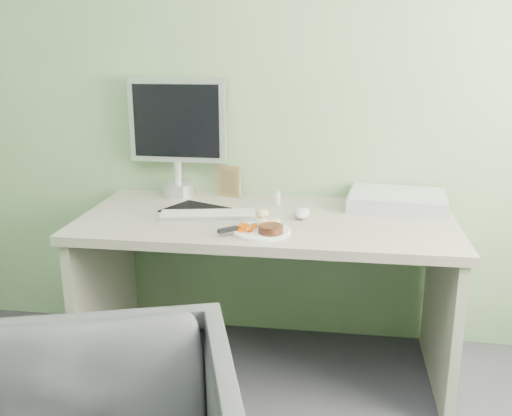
# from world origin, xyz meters

# --- Properties ---
(wall_back) EXTENTS (3.50, 0.00, 3.50)m
(wall_back) POSITION_xyz_m (0.00, 2.00, 1.35)
(wall_back) COLOR gray
(wall_back) RESTS_ON floor
(desk) EXTENTS (1.60, 0.75, 0.73)m
(desk) POSITION_xyz_m (0.00, 1.62, 0.55)
(desk) COLOR #A89D8D
(desk) RESTS_ON floor
(plate) EXTENTS (0.23, 0.23, 0.01)m
(plate) POSITION_xyz_m (0.01, 1.41, 0.74)
(plate) COLOR white
(plate) RESTS_ON desk
(steak) EXTENTS (0.12, 0.12, 0.03)m
(steak) POSITION_xyz_m (0.05, 1.38, 0.76)
(steak) COLOR black
(steak) RESTS_ON plate
(potato_pile) EXTENTS (0.12, 0.10, 0.06)m
(potato_pile) POSITION_xyz_m (0.05, 1.46, 0.77)
(potato_pile) COLOR #A67750
(potato_pile) RESTS_ON plate
(carrot_heap) EXTENTS (0.07, 0.07, 0.04)m
(carrot_heap) POSITION_xyz_m (-0.05, 1.39, 0.76)
(carrot_heap) COLOR #F25A05
(carrot_heap) RESTS_ON plate
(steak_knife) EXTENTS (0.18, 0.17, 0.02)m
(steak_knife) POSITION_xyz_m (-0.09, 1.38, 0.75)
(steak_knife) COLOR silver
(steak_knife) RESTS_ON plate
(mousepad) EXTENTS (0.32, 0.30, 0.00)m
(mousepad) POSITION_xyz_m (-0.33, 1.69, 0.73)
(mousepad) COLOR black
(mousepad) RESTS_ON desk
(keyboard) EXTENTS (0.42, 0.19, 0.02)m
(keyboard) POSITION_xyz_m (-0.24, 1.57, 0.75)
(keyboard) COLOR white
(keyboard) RESTS_ON desk
(computer_mouse) EXTENTS (0.08, 0.12, 0.04)m
(computer_mouse) POSITION_xyz_m (0.15, 1.64, 0.75)
(computer_mouse) COLOR white
(computer_mouse) RESTS_ON desk
(photo_frame) EXTENTS (0.12, 0.05, 0.15)m
(photo_frame) POSITION_xyz_m (-0.22, 1.94, 0.81)
(photo_frame) COLOR olive
(photo_frame) RESTS_ON desk
(eyedrop_bottle) EXTENTS (0.02, 0.02, 0.07)m
(eyedrop_bottle) POSITION_xyz_m (0.03, 1.84, 0.76)
(eyedrop_bottle) COLOR white
(eyedrop_bottle) RESTS_ON desk
(scanner) EXTENTS (0.46, 0.33, 0.07)m
(scanner) POSITION_xyz_m (0.57, 1.84, 0.76)
(scanner) COLOR #A5A7AC
(scanner) RESTS_ON desk
(monitor) EXTENTS (0.47, 0.15, 0.56)m
(monitor) POSITION_xyz_m (-0.47, 1.94, 1.05)
(monitor) COLOR silver
(monitor) RESTS_ON desk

